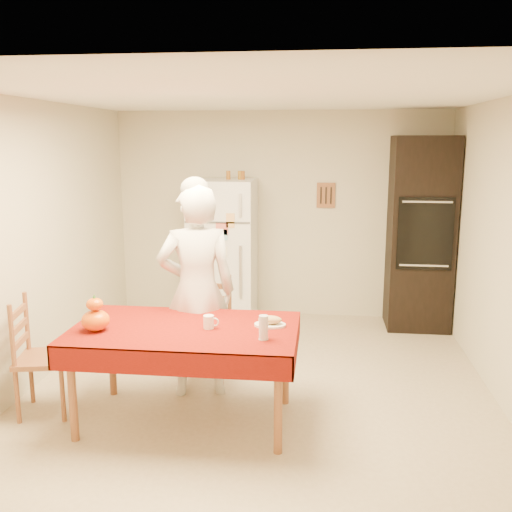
% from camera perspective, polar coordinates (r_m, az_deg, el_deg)
% --- Properties ---
extents(floor, '(4.50, 4.50, 0.00)m').
position_cam_1_polar(floor, '(5.16, 0.40, -13.06)').
color(floor, tan).
rests_on(floor, ground).
extents(room_shell, '(4.02, 4.52, 2.51)m').
position_cam_1_polar(room_shell, '(4.73, 0.44, 5.13)').
color(room_shell, beige).
rests_on(room_shell, ground).
extents(refrigerator, '(0.75, 0.74, 1.70)m').
position_cam_1_polar(refrigerator, '(6.78, -3.31, 0.44)').
color(refrigerator, white).
rests_on(refrigerator, floor).
extents(oven_cabinet, '(0.70, 0.62, 2.20)m').
position_cam_1_polar(oven_cabinet, '(6.77, 16.11, 2.15)').
color(oven_cabinet, black).
rests_on(oven_cabinet, floor).
extents(dining_table, '(1.70, 1.00, 0.76)m').
position_cam_1_polar(dining_table, '(4.39, -7.10, -7.93)').
color(dining_table, brown).
rests_on(dining_table, floor).
extents(chair_far, '(0.44, 0.42, 0.95)m').
position_cam_1_polar(chair_far, '(5.23, -4.83, -6.80)').
color(chair_far, brown).
rests_on(chair_far, floor).
extents(chair_left, '(0.48, 0.49, 0.95)m').
position_cam_1_polar(chair_left, '(4.88, -21.19, -8.94)').
color(chair_left, brown).
rests_on(chair_left, floor).
extents(seated_woman, '(0.74, 0.58, 1.80)m').
position_cam_1_polar(seated_woman, '(4.81, -5.93, -3.57)').
color(seated_woman, silver).
rests_on(seated_woman, floor).
extents(coffee_mug, '(0.08, 0.08, 0.10)m').
position_cam_1_polar(coffee_mug, '(4.31, -4.76, -6.59)').
color(coffee_mug, white).
rests_on(coffee_mug, dining_table).
extents(pumpkin_lower, '(0.21, 0.21, 0.16)m').
position_cam_1_polar(pumpkin_lower, '(4.40, -15.75, -6.21)').
color(pumpkin_lower, '#ED5405').
rests_on(pumpkin_lower, dining_table).
extents(pumpkin_upper, '(0.12, 0.12, 0.09)m').
position_cam_1_polar(pumpkin_upper, '(4.37, -15.84, -4.66)').
color(pumpkin_upper, '#C94004').
rests_on(pumpkin_upper, pumpkin_lower).
extents(wine_glass, '(0.07, 0.07, 0.18)m').
position_cam_1_polar(wine_glass, '(4.05, 0.76, -7.17)').
color(wine_glass, silver).
rests_on(wine_glass, dining_table).
extents(bread_plate, '(0.24, 0.24, 0.02)m').
position_cam_1_polar(bread_plate, '(4.36, 1.41, -6.90)').
color(bread_plate, white).
rests_on(bread_plate, dining_table).
extents(bread_loaf, '(0.18, 0.10, 0.06)m').
position_cam_1_polar(bread_loaf, '(4.34, 1.41, -6.39)').
color(bread_loaf, tan).
rests_on(bread_loaf, bread_plate).
extents(spice_jar_left, '(0.05, 0.05, 0.10)m').
position_cam_1_polar(spice_jar_left, '(6.70, -2.79, 8.08)').
color(spice_jar_left, '#985A1B').
rests_on(spice_jar_left, refrigerator).
extents(spice_jar_mid, '(0.05, 0.05, 0.10)m').
position_cam_1_polar(spice_jar_mid, '(6.68, -1.62, 8.08)').
color(spice_jar_mid, '#8F611A').
rests_on(spice_jar_mid, refrigerator).
extents(spice_jar_right, '(0.05, 0.05, 0.10)m').
position_cam_1_polar(spice_jar_right, '(6.68, -1.34, 8.08)').
color(spice_jar_right, brown).
rests_on(spice_jar_right, refrigerator).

